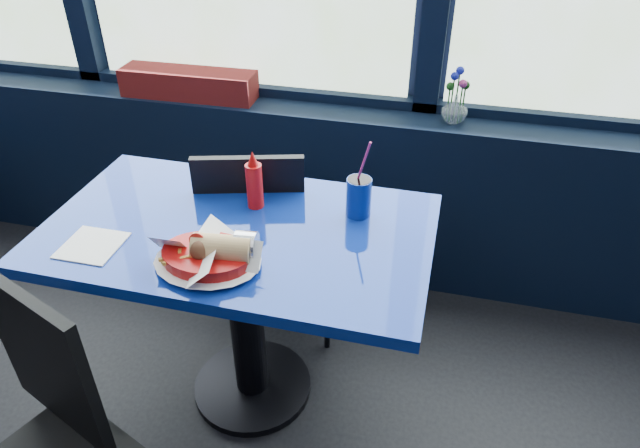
{
  "coord_description": "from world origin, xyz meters",
  "views": [
    {
      "loc": [
        0.9,
        0.66,
        1.75
      ],
      "look_at": [
        0.57,
        1.98,
        0.82
      ],
      "focal_mm": 32.0,
      "sensor_mm": 36.0,
      "label": 1
    }
  ],
  "objects": [
    {
      "name": "chair_near_back",
      "position": [
        0.29,
        2.32,
        0.51
      ],
      "size": [
        0.49,
        0.49,
        0.88
      ],
      "rotation": [
        0.0,
        0.0,
        3.42
      ],
      "color": "black",
      "rests_on": "ground"
    },
    {
      "name": "ketchup_bottle",
      "position": [
        0.31,
        2.13,
        0.84
      ],
      "size": [
        0.05,
        0.05,
        0.2
      ],
      "color": "#AD0D0B",
      "rests_on": "near_table"
    },
    {
      "name": "napkin",
      "position": [
        -0.08,
        1.8,
        0.75
      ],
      "size": [
        0.17,
        0.17,
        0.0
      ],
      "primitive_type": "cube",
      "rotation": [
        0.0,
        0.0,
        0.01
      ],
      "color": "white",
      "rests_on": "near_table"
    },
    {
      "name": "window_sill",
      "position": [
        0.0,
        2.87,
        0.4
      ],
      "size": [
        5.0,
        0.26,
        0.8
      ],
      "primitive_type": "cube",
      "color": "black",
      "rests_on": "ground"
    },
    {
      "name": "chair_near_front",
      "position": [
        0.04,
        1.33,
        0.51
      ],
      "size": [
        0.52,
        0.52,
        0.9
      ],
      "rotation": [
        0.0,
        0.0,
        -0.37
      ],
      "color": "black",
      "rests_on": "ground"
    },
    {
      "name": "soda_cup",
      "position": [
        0.65,
        2.17,
        0.82
      ],
      "size": [
        0.08,
        0.08,
        0.27
      ],
      "rotation": [
        0.0,
        0.0,
        0.41
      ],
      "color": "navy",
      "rests_on": "near_table"
    },
    {
      "name": "flower_vase",
      "position": [
        0.9,
        2.85,
        0.87
      ],
      "size": [
        0.11,
        0.12,
        0.22
      ],
      "rotation": [
        0.0,
        0.0,
        -0.07
      ],
      "color": "silver",
      "rests_on": "window_sill"
    },
    {
      "name": "food_basket",
      "position": [
        0.29,
        1.8,
        0.79
      ],
      "size": [
        0.33,
        0.33,
        0.1
      ],
      "rotation": [
        0.0,
        0.0,
        -0.32
      ],
      "color": "#AD0D0B",
      "rests_on": "near_table"
    },
    {
      "name": "planter_box",
      "position": [
        -0.24,
        2.84,
        0.86
      ],
      "size": [
        0.6,
        0.16,
        0.12
      ],
      "primitive_type": "cube",
      "rotation": [
        0.0,
        0.0,
        0.02
      ],
      "color": "maroon",
      "rests_on": "window_sill"
    },
    {
      "name": "near_table",
      "position": [
        0.3,
        2.0,
        0.57
      ],
      "size": [
        1.2,
        0.7,
        0.75
      ],
      "color": "black",
      "rests_on": "ground"
    }
  ]
}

